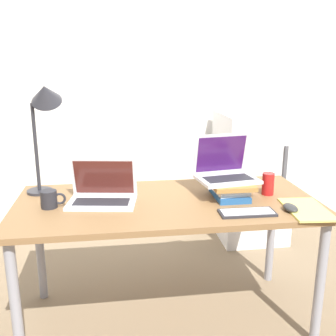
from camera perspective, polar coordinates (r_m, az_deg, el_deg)
The scene contains 12 objects.
wall_back at distance 3.40m, azimuth -3.58°, elevation 13.69°, with size 8.00×0.05×2.70m.
desk at distance 2.13m, azimuth -0.16°, elevation -6.59°, with size 1.60×0.75×0.72m.
laptop_left at distance 2.09m, azimuth -9.46°, elevation -3.72°, with size 0.38×0.27×0.23m.
book_stack at distance 2.17m, azimuth 8.92°, elevation -2.92°, with size 0.22×0.28×0.09m.
laptop_on_books at distance 2.18m, azimuth 8.27°, elevation -0.35°, with size 0.34×0.28×0.24m.
wireless_keyboard at distance 1.96m, azimuth 11.41°, elevation -6.36°, with size 0.27×0.12×0.01m.
mouse at distance 2.04m, azimuth 17.35°, elevation -5.53°, with size 0.06×0.11×0.04m.
notepad at distance 2.08m, azimuth 19.46°, elevation -5.68°, with size 0.22×0.33×0.01m.
mug at distance 2.08m, azimuth -16.80°, elevation -4.35°, with size 0.13×0.08×0.09m.
soda_can at distance 2.25m, azimuth 14.31°, elevation -2.25°, with size 0.07×0.07×0.12m.
desk_lamp at distance 2.20m, azimuth -17.53°, elevation 8.40°, with size 0.23×0.20×0.64m.
mini_fridge at distance 3.32m, azimuth 11.87°, elevation -1.17°, with size 0.52×0.59×1.04m.
Camera 1 is at (-0.27, -1.58, 1.43)m, focal length 42.00 mm.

